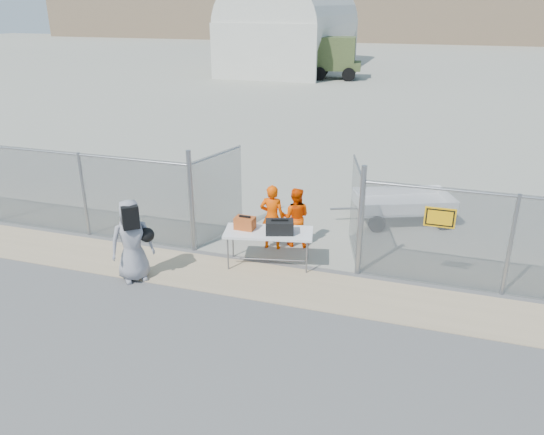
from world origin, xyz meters
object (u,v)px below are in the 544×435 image
(visitor, at_px, (132,241))
(utility_trailer, at_px, (403,207))
(security_worker_right, at_px, (295,217))
(folding_table, at_px, (269,248))
(security_worker_left, at_px, (272,217))

(visitor, bearing_deg, utility_trailer, 4.50)
(security_worker_right, height_order, utility_trailer, security_worker_right)
(security_worker_right, height_order, visitor, visitor)
(security_worker_right, bearing_deg, folding_table, 69.64)
(security_worker_left, relative_size, utility_trailer, 0.49)
(security_worker_right, distance_m, visitor, 3.97)
(folding_table, bearing_deg, visitor, -161.50)
(utility_trailer, bearing_deg, security_worker_right, -156.98)
(utility_trailer, bearing_deg, security_worker_left, -158.52)
(security_worker_left, bearing_deg, visitor, 39.15)
(folding_table, relative_size, utility_trailer, 0.59)
(utility_trailer, bearing_deg, visitor, -157.94)
(security_worker_left, relative_size, security_worker_right, 1.09)
(security_worker_left, height_order, security_worker_right, security_worker_left)
(folding_table, bearing_deg, security_worker_right, 64.72)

